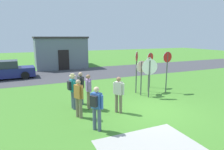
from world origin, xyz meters
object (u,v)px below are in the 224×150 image
Objects in this scene: stop_sign_leaning_right at (149,68)px; person_with_sunhat at (96,106)px; person_near_signs at (119,93)px; parked_car_on_street at (6,71)px; stop_sign_nearest at (150,65)px; person_in_teal at (88,90)px; person_in_dark_shirt at (81,86)px; person_holding_notes at (73,89)px; stop_sign_rear_right at (141,72)px; stop_sign_far_back at (167,65)px; stop_sign_low_front at (149,71)px; person_in_blue at (79,96)px; stop_sign_rear_left at (136,66)px.

stop_sign_leaning_right reaches higher than person_with_sunhat.
person_with_sunhat is at bearing -140.33° from person_near_signs.
parked_car_on_street is 1.82× the size of stop_sign_nearest.
person_near_signs is (5.38, -10.40, 0.26)m from parked_car_on_street.
person_in_dark_shirt is at bearing 103.30° from person_in_teal.
person_holding_notes reaches higher than person_in_teal.
stop_sign_rear_right is 3.62m from person_in_teal.
person_in_dark_shirt is at bearing 179.66° from stop_sign_far_back.
person_in_dark_shirt is at bearing -64.39° from parked_car_on_street.
stop_sign_nearest reaches higher than person_in_teal.
person_with_sunhat is (-4.09, -2.62, -0.56)m from stop_sign_low_front.
stop_sign_leaning_right is at bearing -42.80° from parked_car_on_street.
person_holding_notes is (-0.72, 0.24, 0.06)m from person_in_teal.
person_with_sunhat is at bearing -140.33° from stop_sign_nearest.
person_in_blue is at bearing -70.67° from parked_car_on_street.
person_with_sunhat and person_in_teal have the same top height.
person_in_blue is at bearing -128.44° from person_in_teal.
stop_sign_far_back is at bearing -0.34° from person_in_dark_shirt.
person_in_teal is (-5.02, -2.18, -0.64)m from stop_sign_nearest.
stop_sign_far_back is at bearing -42.00° from parked_car_on_street.
stop_sign_rear_left is 1.74m from stop_sign_nearest.
stop_sign_leaning_right is (0.85, 0.48, 0.10)m from stop_sign_rear_right.
person_near_signs is at bearing -36.16° from person_holding_notes.
parked_car_on_street is 2.59× the size of person_near_signs.
stop_sign_rear_left is 1.53× the size of person_near_signs.
stop_sign_far_back reaches higher than person_in_blue.
person_in_blue is 0.97× the size of person_holding_notes.
parked_car_on_street is 1.96× the size of stop_sign_low_front.
stop_sign_rear_left is at bearing 43.68° from person_with_sunhat.
stop_sign_rear_left is 3.51m from person_near_signs.
stop_sign_rear_right reaches higher than person_near_signs.
person_in_dark_shirt is (-5.44, 0.03, -0.78)m from stop_sign_far_back.
person_near_signs is (1.50, 1.24, -0.03)m from person_with_sunhat.
stop_sign_low_front is (-1.58, -0.43, -0.19)m from stop_sign_far_back.
stop_sign_far_back is (9.54, -8.59, 1.04)m from parked_car_on_street.
person_in_blue is (-4.19, -1.73, -0.45)m from stop_sign_rear_right.
stop_sign_nearest is at bearing 51.31° from stop_sign_leaning_right.
stop_sign_rear_left is 1.17× the size of stop_sign_leaning_right.
person_near_signs is at bearing -140.34° from stop_sign_nearest.
person_in_blue and person_in_teal have the same top height.
parked_car_on_street is at bearing 114.68° from person_in_teal.
person_holding_notes is (-5.74, -1.93, -0.58)m from stop_sign_nearest.
person_holding_notes is at bearing -175.39° from stop_sign_far_back.
stop_sign_low_front is at bearing 4.62° from person_in_teal.
stop_sign_leaning_right is 0.99× the size of stop_sign_low_front.
stop_sign_leaning_right is at bearing 37.57° from person_with_sunhat.
parked_car_on_street is at bearing 115.61° from person_in_dark_shirt.
parked_car_on_street is at bearing 134.38° from stop_sign_rear_left.
person_holding_notes is 1.03× the size of person_near_signs.
person_holding_notes is (-5.98, -0.48, -0.72)m from stop_sign_far_back.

